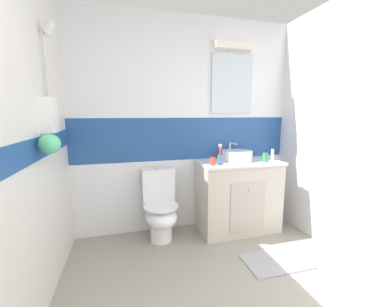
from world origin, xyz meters
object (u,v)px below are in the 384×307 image
object	(u,v)px
toothbrush_cup	(220,159)
soap_dispenser	(265,157)
sink_basin	(237,155)
toothpaste_tube_upright	(272,155)
toilet	(160,208)
perfume_flask_small	(213,160)

from	to	relation	value
toothbrush_cup	soap_dispenser	distance (m)	0.55
sink_basin	toothpaste_tube_upright	size ratio (longest dim) A/B	2.44
toilet	toothpaste_tube_upright	distance (m)	1.42
toothpaste_tube_upright	soap_dispenser	bearing A→B (deg)	-170.25
sink_basin	toothbrush_cup	bearing A→B (deg)	-149.00
toothbrush_cup	perfume_flask_small	distance (m)	0.10
toilet	soap_dispenser	bearing A→B (deg)	-7.61
toothbrush_cup	toothpaste_tube_upright	bearing A→B (deg)	0.23
toilet	toothbrush_cup	world-z (taller)	toothbrush_cup
toilet	toothbrush_cup	xyz separation A→B (m)	(0.65, -0.14, 0.55)
soap_dispenser	perfume_flask_small	size ratio (longest dim) A/B	1.29
toilet	toothbrush_cup	distance (m)	0.86
soap_dispenser	toothpaste_tube_upright	xyz separation A→B (m)	(0.10, 0.02, 0.02)
toilet	soap_dispenser	distance (m)	1.32
sink_basin	soap_dispenser	distance (m)	0.32
toilet	soap_dispenser	world-z (taller)	soap_dispenser
toilet	soap_dispenser	xyz separation A→B (m)	(1.19, -0.16, 0.54)
toilet	perfume_flask_small	bearing A→B (deg)	-16.97
sink_basin	toothpaste_tube_upright	bearing A→B (deg)	-24.25
sink_basin	toilet	xyz separation A→B (m)	(-0.93, -0.03, -0.54)
sink_basin	perfume_flask_small	xyz separation A→B (m)	(-0.38, -0.19, -0.01)
sink_basin	toilet	distance (m)	1.08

